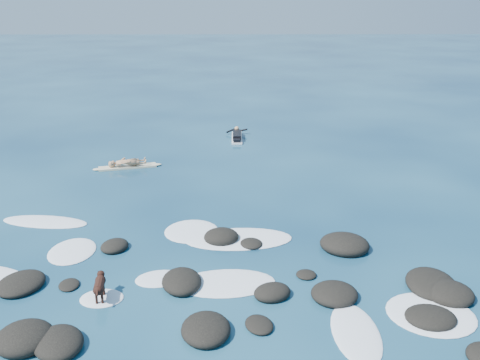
{
  "coord_description": "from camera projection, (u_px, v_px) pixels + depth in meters",
  "views": [
    {
      "loc": [
        1.44,
        -13.91,
        7.33
      ],
      "look_at": [
        1.6,
        4.0,
        0.9
      ],
      "focal_mm": 40.0,
      "sensor_mm": 36.0,
      "label": 1
    }
  ],
  "objects": [
    {
      "name": "ground",
      "position": [
        186.0,
        256.0,
        15.56
      ],
      "size": [
        160.0,
        160.0,
        0.0
      ],
      "primitive_type": "plane",
      "color": "#0A2642",
      "rests_on": "ground"
    },
    {
      "name": "reef_rocks",
      "position": [
        243.0,
        290.0,
        13.55
      ],
      "size": [
        13.94,
        6.84,
        0.57
      ],
      "color": "black",
      "rests_on": "ground"
    },
    {
      "name": "breaking_foam",
      "position": [
        179.0,
        265.0,
        14.98
      ],
      "size": [
        14.34,
        8.12,
        0.12
      ],
      "color": "white",
      "rests_on": "ground"
    },
    {
      "name": "standing_surfer_rig",
      "position": [
        127.0,
        153.0,
        22.94
      ],
      "size": [
        2.92,
        1.11,
        1.68
      ],
      "rotation": [
        0.0,
        0.0,
        0.25
      ],
      "color": "beige",
      "rests_on": "ground"
    },
    {
      "name": "paddling_surfer_rig",
      "position": [
        237.0,
        136.0,
        27.63
      ],
      "size": [
        1.16,
        2.56,
        0.45
      ],
      "rotation": [
        0.0,
        0.0,
        1.57
      ],
      "color": "white",
      "rests_on": "ground"
    },
    {
      "name": "dog",
      "position": [
        100.0,
        284.0,
        13.2
      ],
      "size": [
        0.34,
        1.04,
        0.66
      ],
      "rotation": [
        0.0,
        0.0,
        1.69
      ],
      "color": "black",
      "rests_on": "ground"
    }
  ]
}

